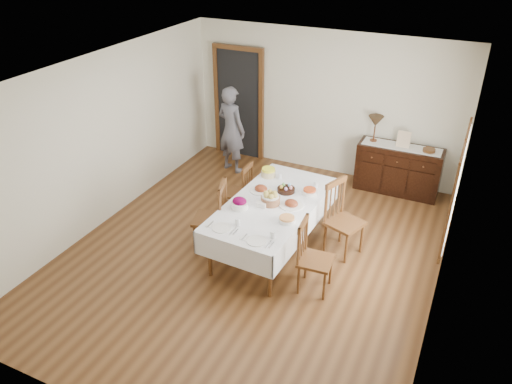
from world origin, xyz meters
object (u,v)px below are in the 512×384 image
at_px(dining_table, 272,208).
at_px(chair_left_near, 213,216).
at_px(chair_right_near, 312,256).
at_px(person, 231,127).
at_px(chair_left_far, 240,191).
at_px(chair_right_far, 342,218).
at_px(sideboard, 398,169).
at_px(table_lamp, 376,122).

relative_size(dining_table, chair_left_near, 2.14).
xyz_separation_m(chair_right_near, person, (-2.51, 2.63, 0.36)).
distance_m(chair_left_near, chair_left_far, 0.93).
relative_size(chair_left_far, chair_right_far, 0.84).
distance_m(chair_left_near, chair_right_far, 1.82).
bearing_deg(sideboard, chair_right_far, -100.04).
height_order(chair_right_near, person, person).
bearing_deg(dining_table, chair_right_far, 25.32).
distance_m(sideboard, table_lamp, 0.92).
height_order(chair_right_far, table_lamp, table_lamp).
distance_m(chair_right_near, chair_right_far, 0.97).
bearing_deg(chair_left_near, chair_left_far, 166.14).
relative_size(chair_left_near, chair_right_far, 0.97).
height_order(chair_left_far, chair_right_near, chair_right_near).
bearing_deg(table_lamp, dining_table, -107.36).
distance_m(chair_left_far, person, 1.75).
relative_size(chair_right_near, table_lamp, 2.17).
bearing_deg(chair_right_far, dining_table, 132.71).
bearing_deg(chair_right_far, sideboard, 10.45).
bearing_deg(chair_right_near, chair_left_far, 49.43).
distance_m(chair_left_near, table_lamp, 3.33).
bearing_deg(chair_right_far, chair_left_far, 102.92).
relative_size(chair_left_near, sideboard, 0.76).
bearing_deg(chair_left_near, chair_right_near, 64.34).
bearing_deg(chair_left_near, chair_right_far, 96.48).
height_order(chair_left_near, sideboard, chair_left_near).
xyz_separation_m(dining_table, chair_left_near, (-0.77, -0.33, -0.14)).
height_order(dining_table, chair_right_far, chair_right_far).
bearing_deg(person, dining_table, 145.00).
bearing_deg(dining_table, table_lamp, 75.74).
bearing_deg(person, table_lamp, -153.64).
distance_m(chair_right_near, sideboard, 3.14).
xyz_separation_m(chair_left_far, person, (-0.90, 1.44, 0.40)).
distance_m(dining_table, table_lamp, 2.71).
xyz_separation_m(chair_left_near, chair_left_far, (-0.04, 0.93, -0.07)).
distance_m(person, table_lamp, 2.57).
height_order(dining_table, person, person).
distance_m(chair_right_far, sideboard, 2.17).
height_order(chair_right_near, chair_right_far, chair_right_far).
xyz_separation_m(person, table_lamp, (2.50, 0.50, 0.33)).
height_order(chair_left_far, sideboard, chair_left_far).
xyz_separation_m(chair_right_near, sideboard, (0.48, 3.10, -0.08)).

